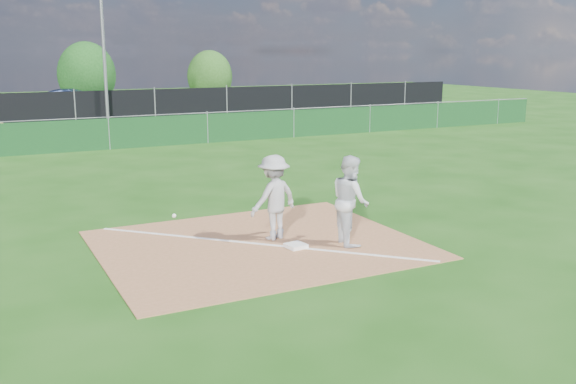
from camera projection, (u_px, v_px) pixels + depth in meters
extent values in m
plane|color=#19490F|center=(143.00, 170.00, 20.43)|extent=(90.00, 90.00, 0.00)
cube|color=#9B643E|center=(258.00, 244.00, 12.58)|extent=(6.00, 5.00, 0.02)
cube|color=white|center=(258.00, 244.00, 12.58)|extent=(5.01, 5.01, 0.01)
cube|color=#0F3816|center=(109.00, 134.00, 24.66)|extent=(44.00, 0.05, 1.20)
cube|color=black|center=(75.00, 110.00, 31.57)|extent=(46.00, 0.04, 1.80)
cube|color=black|center=(62.00, 119.00, 36.12)|extent=(46.00, 9.00, 0.01)
cylinder|color=slate|center=(104.00, 45.00, 31.30)|extent=(0.16, 0.16, 8.00)
cube|color=white|center=(296.00, 246.00, 12.34)|extent=(0.40, 0.40, 0.07)
imported|color=#B4B3B6|center=(274.00, 197.00, 12.77)|extent=(1.23, 0.91, 1.70)
sphere|color=white|center=(174.00, 216.00, 11.74)|extent=(0.08, 0.08, 0.08)
imported|color=silver|center=(350.00, 200.00, 12.49)|extent=(0.83, 0.98, 1.77)
imported|color=black|center=(75.00, 104.00, 35.66)|extent=(5.26, 2.91, 1.64)
imported|color=black|center=(156.00, 105.00, 38.15)|extent=(4.43, 2.66, 1.20)
cylinder|color=#382316|center=(88.00, 100.00, 41.63)|extent=(0.24, 0.24, 1.22)
ellipsoid|color=#144614|center=(87.00, 75.00, 41.28)|extent=(3.66, 3.66, 4.21)
cylinder|color=#382316|center=(210.00, 97.00, 46.01)|extent=(0.24, 0.24, 1.07)
ellipsoid|color=#224F16|center=(210.00, 76.00, 45.70)|extent=(3.20, 3.20, 3.68)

